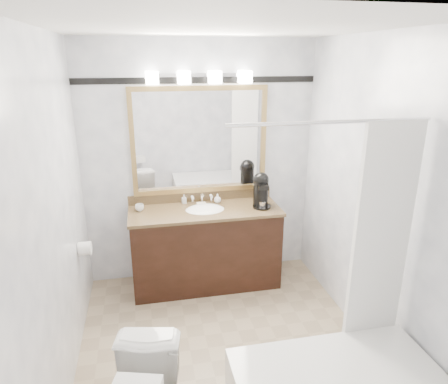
# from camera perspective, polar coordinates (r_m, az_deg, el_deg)

# --- Properties ---
(room) EXTENTS (2.42, 2.62, 2.52)m
(room) POSITION_cam_1_polar(r_m,az_deg,el_deg) (2.97, 0.24, -2.23)
(room) COLOR gray
(room) RESTS_ON ground
(vanity) EXTENTS (1.53, 0.58, 0.97)m
(vanity) POSITION_cam_1_polar(r_m,az_deg,el_deg) (4.22, -2.66, -7.65)
(vanity) COLOR black
(vanity) RESTS_ON ground
(mirror) EXTENTS (1.40, 0.04, 1.10)m
(mirror) POSITION_cam_1_polar(r_m,az_deg,el_deg) (4.12, -3.47, 7.30)
(mirror) COLOR #AB894D
(mirror) RESTS_ON room
(vanity_light_bar) EXTENTS (1.02, 0.14, 0.12)m
(vanity_light_bar) POSITION_cam_1_polar(r_m,az_deg,el_deg) (3.99, -3.54, 16.09)
(vanity_light_bar) COLOR silver
(vanity_light_bar) RESTS_ON room
(accent_stripe) EXTENTS (2.40, 0.01, 0.06)m
(accent_stripe) POSITION_cam_1_polar(r_m,az_deg,el_deg) (4.06, -3.67, 15.66)
(accent_stripe) COLOR black
(accent_stripe) RESTS_ON room
(tp_roll) EXTENTS (0.11, 0.12, 0.12)m
(tp_roll) POSITION_cam_1_polar(r_m,az_deg,el_deg) (3.79, -19.25, -7.61)
(tp_roll) COLOR white
(tp_roll) RESTS_ON room
(coffee_maker) EXTENTS (0.18, 0.23, 0.36)m
(coffee_maker) POSITION_cam_1_polar(r_m,az_deg,el_deg) (4.10, 5.31, 0.44)
(coffee_maker) COLOR black
(coffee_maker) RESTS_ON vanity
(cup_left) EXTENTS (0.11, 0.11, 0.07)m
(cup_left) POSITION_cam_1_polar(r_m,az_deg,el_deg) (4.08, -11.97, -2.19)
(cup_left) COLOR white
(cup_left) RESTS_ON vanity
(soap_bottle_a) EXTENTS (0.05, 0.05, 0.09)m
(soap_bottle_a) POSITION_cam_1_polar(r_m,az_deg,el_deg) (4.22, -5.73, -1.01)
(soap_bottle_a) COLOR white
(soap_bottle_a) RESTS_ON vanity
(soap_bottle_b) EXTENTS (0.08, 0.08, 0.10)m
(soap_bottle_b) POSITION_cam_1_polar(r_m,az_deg,el_deg) (4.22, -0.94, -0.91)
(soap_bottle_b) COLOR white
(soap_bottle_b) RESTS_ON vanity
(soap_bar) EXTENTS (0.09, 0.06, 0.03)m
(soap_bar) POSITION_cam_1_polar(r_m,az_deg,el_deg) (4.15, -3.27, -1.74)
(soap_bar) COLOR beige
(soap_bar) RESTS_ON vanity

